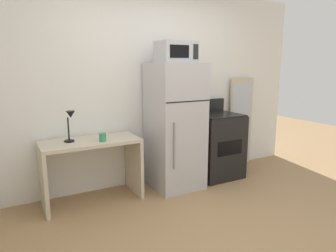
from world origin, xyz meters
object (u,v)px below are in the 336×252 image
at_px(microwave, 176,52).
at_px(oven_range, 216,145).
at_px(coffee_mug, 103,137).
at_px(desk_lamp, 70,121).
at_px(refrigerator, 175,126).
at_px(desk, 91,159).
at_px(leaning_mirror, 240,122).

distance_m(microwave, oven_range, 1.48).
distance_m(coffee_mug, microwave, 1.38).
distance_m(desk_lamp, oven_range, 2.08).
bearing_deg(oven_range, desk_lamp, 178.60).
bearing_deg(desk_lamp, oven_range, -1.40).
height_order(desk_lamp, refrigerator, refrigerator).
distance_m(desk, microwave, 1.66).
xyz_separation_m(refrigerator, microwave, (0.00, -0.02, 0.95)).
bearing_deg(desk, desk_lamp, 175.51).
xyz_separation_m(microwave, leaning_mirror, (1.38, 0.30, -1.06)).
distance_m(refrigerator, oven_range, 0.79).
height_order(oven_range, leaning_mirror, leaning_mirror).
relative_size(microwave, leaning_mirror, 0.33).
bearing_deg(refrigerator, desk_lamp, 176.76).
distance_m(coffee_mug, oven_range, 1.73).
xyz_separation_m(desk_lamp, refrigerator, (1.31, -0.07, -0.17)).
relative_size(desk, leaning_mirror, 0.80).
distance_m(desk_lamp, coffee_mug, 0.40).
bearing_deg(microwave, oven_range, 3.73).
distance_m(desk_lamp, refrigerator, 1.32).
bearing_deg(oven_range, refrigerator, -177.98).
height_order(desk_lamp, microwave, microwave).
xyz_separation_m(desk, oven_range, (1.81, -0.03, -0.05)).
distance_m(coffee_mug, refrigerator, 0.99).
bearing_deg(microwave, coffee_mug, -176.94).
height_order(desk, refrigerator, refrigerator).
bearing_deg(desk, oven_range, -1.04).
distance_m(desk, oven_range, 1.81).
bearing_deg(coffee_mug, refrigerator, 4.28).
height_order(refrigerator, microwave, microwave).
relative_size(desk_lamp, oven_range, 0.32).
height_order(desk, desk_lamp, desk_lamp).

